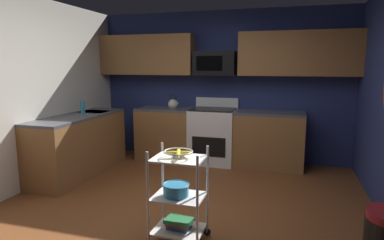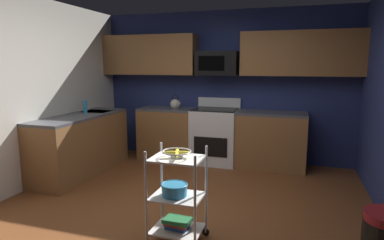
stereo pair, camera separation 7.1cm
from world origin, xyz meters
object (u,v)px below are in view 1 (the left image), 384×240
object	(u,v)px
mixing_bowl_large	(176,189)
kettle	(173,104)
book_stack	(179,223)
oven_range	(213,135)
fruit_bowl	(178,153)
microwave	(215,63)
dish_soap_bottle	(83,107)
rolling_cart	(179,197)

from	to	relation	value
mixing_bowl_large	kettle	bearing A→B (deg)	110.22
book_stack	oven_range	bearing A→B (deg)	96.04
fruit_bowl	mixing_bowl_large	xyz separation A→B (m)	(-0.03, -0.00, -0.36)
oven_range	fruit_bowl	bearing A→B (deg)	-83.96
fruit_bowl	mixing_bowl_large	bearing A→B (deg)	-180.00
microwave	book_stack	distance (m)	3.18
book_stack	dish_soap_bottle	xyz separation A→B (m)	(-2.15, 1.67, 0.84)
dish_soap_bottle	fruit_bowl	bearing A→B (deg)	-37.75
dish_soap_bottle	mixing_bowl_large	bearing A→B (deg)	-38.08
dish_soap_bottle	kettle	bearing A→B (deg)	41.18
microwave	dish_soap_bottle	size ratio (longest dim) A/B	3.50
book_stack	dish_soap_bottle	size ratio (longest dim) A/B	1.33
rolling_cart	mixing_bowl_large	size ratio (longest dim) A/B	3.63
oven_range	fruit_bowl	xyz separation A→B (m)	(0.28, -2.67, 0.40)
oven_range	book_stack	xyz separation A→B (m)	(0.28, -2.67, -0.29)
fruit_bowl	dish_soap_bottle	bearing A→B (deg)	142.25
microwave	book_stack	world-z (taller)	microwave
oven_range	dish_soap_bottle	size ratio (longest dim) A/B	5.50
microwave	rolling_cart	bearing A→B (deg)	-84.18
fruit_bowl	book_stack	xyz separation A→B (m)	(0.00, 0.00, -0.69)
fruit_bowl	dish_soap_bottle	size ratio (longest dim) A/B	1.36
microwave	fruit_bowl	world-z (taller)	microwave
fruit_bowl	kettle	bearing A→B (deg)	110.70
mixing_bowl_large	book_stack	world-z (taller)	mixing_bowl_large
microwave	kettle	world-z (taller)	microwave
mixing_bowl_large	fruit_bowl	bearing A→B (deg)	0.00
kettle	mixing_bowl_large	bearing A→B (deg)	-69.78
oven_range	rolling_cart	distance (m)	2.69
oven_range	kettle	xyz separation A→B (m)	(-0.73, -0.00, 0.52)
oven_range	microwave	distance (m)	1.23
oven_range	mixing_bowl_large	bearing A→B (deg)	-84.51
oven_range	dish_soap_bottle	xyz separation A→B (m)	(-1.87, -1.01, 0.54)
mixing_bowl_large	book_stack	size ratio (longest dim) A/B	0.95
fruit_bowl	mixing_bowl_large	distance (m)	0.36
oven_range	book_stack	distance (m)	2.70
book_stack	dish_soap_bottle	distance (m)	2.85
oven_range	dish_soap_bottle	distance (m)	2.19
oven_range	kettle	bearing A→B (deg)	-179.70
oven_range	rolling_cart	world-z (taller)	oven_range
rolling_cart	dish_soap_bottle	xyz separation A→B (m)	(-2.15, 1.67, 0.57)
fruit_bowl	dish_soap_bottle	distance (m)	2.73
rolling_cart	book_stack	xyz separation A→B (m)	(-0.00, 0.00, -0.27)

